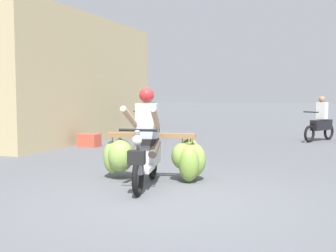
# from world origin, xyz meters

# --- Properties ---
(ground_plane) EXTENTS (120.00, 120.00, 0.00)m
(ground_plane) POSITION_xyz_m (0.00, 0.00, 0.00)
(ground_plane) COLOR #56595E
(motorbike_main_loaded) EXTENTS (1.85, 1.91, 1.58)m
(motorbike_main_loaded) POSITION_xyz_m (-0.50, 1.02, 0.48)
(motorbike_main_loaded) COLOR black
(motorbike_main_loaded) RESTS_ON ground
(motorbike_distant_ahead_left) EXTENTS (0.92, 1.44, 1.40)m
(motorbike_distant_ahead_left) POSITION_xyz_m (2.11, 8.40, 0.57)
(motorbike_distant_ahead_left) COLOR black
(motorbike_distant_ahead_left) RESTS_ON ground
(motorbike_distant_ahead_right) EXTENTS (0.50, 1.62, 1.40)m
(motorbike_distant_ahead_right) POSITION_xyz_m (-3.11, 7.00, 0.57)
(motorbike_distant_ahead_right) COLOR black
(motorbike_distant_ahead_right) RESTS_ON ground
(shopfront_building) EXTENTS (3.45, 7.71, 3.90)m
(shopfront_building) POSITION_xyz_m (-6.22, 6.24, 1.95)
(shopfront_building) COLOR tan
(shopfront_building) RESTS_ON ground
(produce_crate) EXTENTS (0.56, 0.40, 0.36)m
(produce_crate) POSITION_xyz_m (-3.94, 4.65, 0.18)
(produce_crate) COLOR #CC4C38
(produce_crate) RESTS_ON ground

